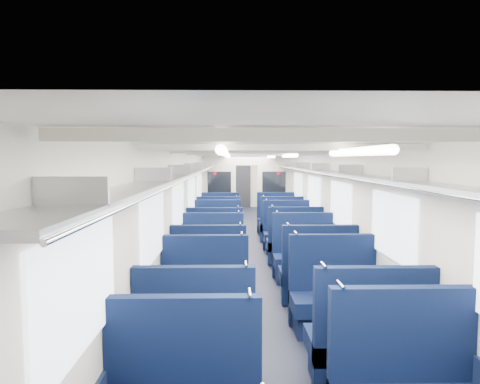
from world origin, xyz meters
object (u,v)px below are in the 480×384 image
at_px(seat_7, 334,301).
at_px(seat_13, 294,246).
at_px(seat_11, 304,260).
at_px(seat_16, 219,227).
at_px(seat_5, 368,348).
at_px(seat_4, 196,347).
at_px(seat_8, 209,277).
at_px(seat_9, 317,277).
at_px(seat_18, 220,222).
at_px(end_door, 242,185).
at_px(seat_19, 277,221).
at_px(seat_14, 217,235).
at_px(seat_12, 215,247).
at_px(seat_15, 287,236).
at_px(bulkhead, 247,189).
at_px(seat_17, 281,227).
at_px(seat_6, 204,303).
at_px(seat_10, 212,260).

relative_size(seat_7, seat_13, 1.00).
bearing_deg(seat_11, seat_16, 114.90).
relative_size(seat_5, seat_11, 1.00).
xyz_separation_m(seat_4, seat_8, (0.00, 2.37, 0.00)).
bearing_deg(seat_9, seat_18, 106.15).
bearing_deg(seat_5, seat_7, 90.00).
relative_size(seat_4, seat_18, 1.00).
relative_size(end_door, seat_5, 1.59).
bearing_deg(seat_5, seat_19, 90.00).
bearing_deg(seat_14, seat_9, -64.91).
xyz_separation_m(seat_12, seat_13, (1.66, 0.10, 0.00)).
bearing_deg(seat_15, bulkhead, 102.81).
distance_m(seat_11, seat_16, 3.94).
relative_size(seat_9, seat_16, 1.00).
bearing_deg(seat_8, end_door, 86.24).
bearing_deg(seat_7, seat_14, 109.81).
bearing_deg(seat_17, seat_8, -109.54).
bearing_deg(seat_11, bulkhead, 97.96).
bearing_deg(seat_17, seat_4, -103.25).
height_order(seat_7, seat_14, same).
distance_m(seat_5, seat_18, 8.28).
distance_m(seat_4, seat_14, 5.88).
bearing_deg(seat_5, seat_15, 90.00).
bearing_deg(seat_13, end_door, 94.60).
bearing_deg(seat_11, seat_18, 109.84).
height_order(seat_4, seat_7, same).
height_order(seat_14, seat_17, same).
distance_m(seat_4, seat_19, 8.28).
distance_m(seat_4, seat_16, 7.04).
bearing_deg(seat_11, end_door, 94.12).
bearing_deg(seat_9, seat_8, 178.81).
xyz_separation_m(seat_16, seat_19, (1.66, 1.07, 0.00)).
distance_m(bulkhead, seat_15, 3.84).
distance_m(seat_7, seat_17, 5.77).
height_order(seat_16, seat_18, same).
distance_m(seat_5, seat_6, 2.10).
relative_size(seat_6, seat_10, 1.00).
xyz_separation_m(seat_6, seat_12, (0.00, 3.33, 0.00)).
distance_m(seat_5, seat_9, 2.38).
height_order(seat_5, seat_8, same).
relative_size(seat_4, seat_9, 1.00).
bearing_deg(seat_18, end_door, 83.16).
distance_m(bulkhead, seat_5, 9.52).
height_order(end_door, seat_8, end_door).
relative_size(seat_9, seat_11, 1.00).
bearing_deg(seat_5, seat_8, 124.51).
relative_size(seat_7, seat_9, 1.00).
relative_size(seat_12, seat_16, 1.00).
distance_m(seat_7, seat_19, 6.84).
height_order(seat_6, seat_19, same).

